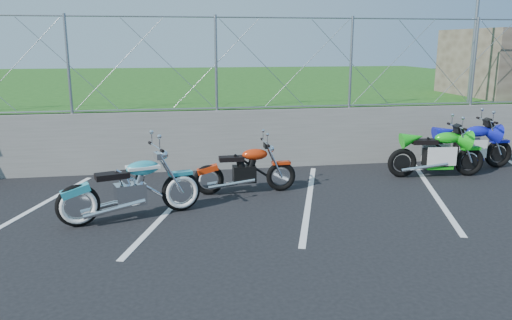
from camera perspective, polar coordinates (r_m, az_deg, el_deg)
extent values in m
plane|color=black|center=(7.75, -9.36, -7.53)|extent=(90.00, 90.00, 0.00)
cube|color=slate|center=(10.95, -9.65, 2.12)|extent=(30.00, 0.22, 1.30)
cube|color=#1C4C14|center=(20.86, -9.76, 7.31)|extent=(30.00, 20.00, 1.30)
cylinder|color=gray|center=(10.77, -10.20, 15.83)|extent=(28.00, 0.03, 0.03)
cylinder|color=gray|center=(10.84, -9.79, 5.75)|extent=(28.00, 0.03, 0.03)
cylinder|color=gray|center=(13.26, 23.68, 12.47)|extent=(0.08, 0.08, 3.00)
cube|color=silver|center=(9.02, -24.91, -5.59)|extent=(1.49, 4.31, 0.01)
cube|color=silver|center=(8.69, -9.42, -5.20)|extent=(1.49, 4.31, 0.01)
cube|color=silver|center=(9.00, 6.08, -4.43)|extent=(1.49, 4.31, 0.01)
cube|color=silver|center=(9.91, 19.59, -3.49)|extent=(1.49, 4.31, 0.01)
torus|color=black|center=(8.01, -19.68, -4.92)|extent=(0.67, 0.30, 0.66)
torus|color=black|center=(8.35, -8.56, -3.57)|extent=(0.67, 0.30, 0.66)
cube|color=silver|center=(8.12, -14.17, -3.80)|extent=(0.52, 0.41, 0.34)
ellipsoid|color=teal|center=(8.06, -12.80, -0.88)|extent=(0.58, 0.39, 0.23)
cube|color=black|center=(7.98, -16.12, -1.74)|extent=(0.55, 0.38, 0.09)
cube|color=teal|center=(8.26, -8.64, -1.50)|extent=(0.41, 0.26, 0.06)
cylinder|color=silver|center=(8.05, -11.37, 1.50)|extent=(0.24, 0.70, 0.03)
torus|color=black|center=(9.17, -5.42, -2.27)|extent=(0.56, 0.11, 0.56)
torus|color=black|center=(9.38, 2.86, -1.88)|extent=(0.56, 0.11, 0.56)
cube|color=black|center=(9.23, -1.35, -1.60)|extent=(0.42, 0.26, 0.31)
ellipsoid|color=red|center=(9.18, -0.13, 0.65)|extent=(0.48, 0.23, 0.21)
cube|color=black|center=(9.12, -2.82, 0.15)|extent=(0.46, 0.22, 0.08)
cube|color=red|center=(9.32, 2.88, -0.32)|extent=(0.35, 0.14, 0.05)
cylinder|color=silver|center=(9.17, 1.05, 2.04)|extent=(0.04, 0.65, 0.03)
torus|color=black|center=(10.75, 16.35, -0.32)|extent=(0.62, 0.16, 0.61)
torus|color=black|center=(11.35, 23.19, -0.16)|extent=(0.62, 0.16, 0.61)
cube|color=black|center=(11.00, 19.81, 0.28)|extent=(0.49, 0.32, 0.35)
ellipsoid|color=#17B918|center=(11.02, 21.04, 2.37)|extent=(0.56, 0.29, 0.24)
cube|color=black|center=(10.82, 18.67, 1.99)|extent=(0.53, 0.29, 0.09)
cube|color=#17B918|center=(11.29, 23.32, 1.25)|extent=(0.40, 0.18, 0.06)
cylinder|color=silver|center=(11.06, 21.96, 3.58)|extent=(0.09, 0.73, 0.03)
torus|color=black|center=(11.67, 19.74, 0.51)|extent=(0.63, 0.16, 0.62)
torus|color=black|center=(12.37, 25.94, 0.63)|extent=(0.63, 0.16, 0.62)
cube|color=black|center=(11.97, 22.89, 1.06)|extent=(0.50, 0.32, 0.35)
ellipsoid|color=#1218AE|center=(12.01, 24.03, 3.01)|extent=(0.57, 0.29, 0.24)
cube|color=black|center=(11.78, 21.88, 2.67)|extent=(0.54, 0.28, 0.09)
cube|color=#1218AE|center=(12.32, 26.08, 1.96)|extent=(0.41, 0.18, 0.06)
cylinder|color=silver|center=(12.06, 24.88, 4.14)|extent=(0.08, 0.75, 0.03)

